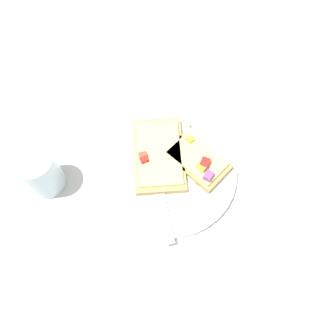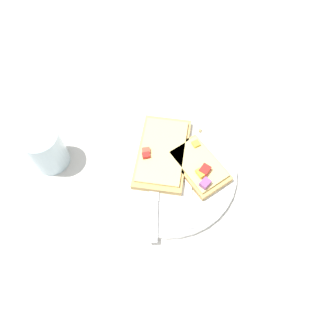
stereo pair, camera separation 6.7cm
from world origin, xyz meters
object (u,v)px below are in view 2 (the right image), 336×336
fork (187,172)px  plate (168,172)px  pizza_slice_main (162,153)px  knife (154,197)px  drinking_glass (46,149)px  pizza_slice_corner (199,166)px

fork → plate: bearing=80.4°
plate → pizza_slice_main: bearing=-35.8°
fork → pizza_slice_main: pizza_slice_main is taller
knife → pizza_slice_main: bearing=-9.1°
pizza_slice_main → drinking_glass: 0.24m
knife → drinking_glass: 0.24m
knife → drinking_glass: bearing=67.4°
plate → pizza_slice_corner: pizza_slice_corner is taller
plate → knife: bearing=102.0°
pizza_slice_main → pizza_slice_corner: pizza_slice_corner is taller
fork → pizza_slice_main: (0.07, -0.00, 0.01)m
plate → knife: (-0.01, 0.07, 0.01)m
drinking_glass → fork: bearing=-150.9°
knife → pizza_slice_corner: size_ratio=1.26×
fork → pizza_slice_main: size_ratio=0.89×
drinking_glass → knife: bearing=-166.5°
knife → drinking_glass: (0.23, 0.06, 0.03)m
fork → knife: (0.02, 0.08, -0.00)m
fork → knife: size_ratio=0.97×
knife → pizza_slice_main: 0.10m
knife → pizza_slice_corner: 0.11m
plate → drinking_glass: bearing=29.2°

